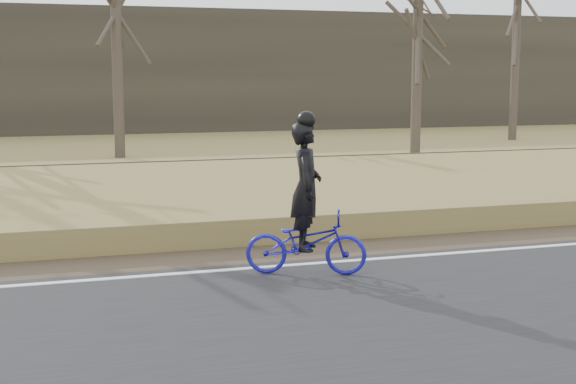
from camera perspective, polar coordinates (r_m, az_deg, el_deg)
name	(u,v)px	position (r m, az deg, el deg)	size (l,w,h in m)	color
ground	(16,294)	(11.03, -18.79, -6.90)	(120.00, 120.00, 0.00)	olive
road	(11,356)	(8.63, -19.13, -10.97)	(120.00, 6.00, 0.06)	black
edge_line	(16,286)	(11.21, -18.78, -6.32)	(120.00, 0.12, 0.01)	silver
shoulder	(17,271)	(12.19, -18.68, -5.36)	(120.00, 1.60, 0.04)	#473A2B
embankment	(20,221)	(15.09, -18.52, -2.00)	(120.00, 5.00, 0.44)	olive
ballast	(23,192)	(18.85, -18.35, 0.02)	(120.00, 3.00, 0.45)	slate
railroad	(22,178)	(18.81, -18.39, 0.93)	(120.00, 2.40, 0.29)	black
treeline_backdrop	(26,71)	(40.66, -18.16, 8.20)	(120.00, 4.00, 6.00)	#383328
cyclist	(306,221)	(11.10, 1.29, -2.11)	(1.78, 1.16, 2.27)	#191699
bare_tree_center	(117,50)	(27.91, -12.07, 9.86)	(0.36, 0.36, 7.27)	#4A4036
bare_tree_right	(417,47)	(28.67, 9.19, 10.15)	(0.36, 0.36, 7.53)	#4A4036
bare_tree_far_right	(516,41)	(36.24, 15.92, 10.32)	(0.36, 0.36, 8.51)	#4A4036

